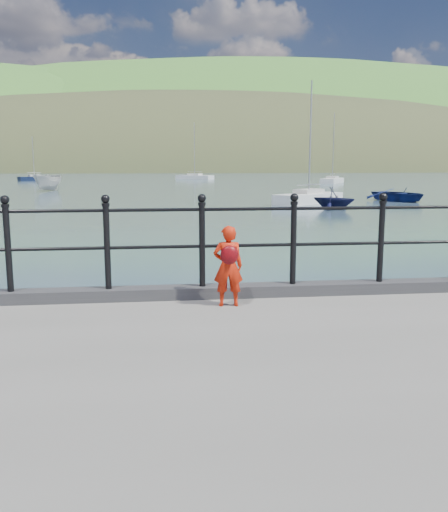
{
  "coord_description": "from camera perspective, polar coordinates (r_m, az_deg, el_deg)",
  "views": [
    {
      "loc": [
        0.05,
        -7.01,
        2.72
      ],
      "look_at": [
        0.88,
        -0.2,
        1.55
      ],
      "focal_mm": 38.0,
      "sensor_mm": 36.0,
      "label": 1
    }
  ],
  "objects": [
    {
      "name": "child",
      "position": [
        6.56,
        0.44,
        -1.0
      ],
      "size": [
        0.37,
        0.31,
        0.99
      ],
      "rotation": [
        0.0,
        0.0,
        3.1
      ],
      "color": "red",
      "rests_on": "quay"
    },
    {
      "name": "kerb",
      "position": [
        7.06,
        -7.16,
        -3.88
      ],
      "size": [
        60.0,
        0.3,
        0.15
      ],
      "primitive_type": "cube",
      "color": "#28282B",
      "rests_on": "quay"
    },
    {
      "name": "launch_white",
      "position": [
        57.42,
        -18.04,
        7.39
      ],
      "size": [
        2.97,
        4.84,
        1.75
      ],
      "primitive_type": "imported",
      "rotation": [
        0.0,
        0.0,
        -0.3
      ],
      "color": "beige",
      "rests_on": "ground"
    },
    {
      "name": "sailboat_far",
      "position": [
        78.06,
        11.33,
        7.77
      ],
      "size": [
        5.13,
        6.92,
        9.8
      ],
      "rotation": [
        0.0,
        0.0,
        1.04
      ],
      "color": "white",
      "rests_on": "ground"
    },
    {
      "name": "railing",
      "position": [
        6.92,
        -7.29,
        2.16
      ],
      "size": [
        18.11,
        0.11,
        1.2
      ],
      "color": "black",
      "rests_on": "kerb"
    },
    {
      "name": "launch_blue",
      "position": [
        41.91,
        17.97,
        6.18
      ],
      "size": [
        4.69,
        5.58,
        0.99
      ],
      "primitive_type": "imported",
      "rotation": [
        0.0,
        0.0,
        0.3
      ],
      "color": "#121D50",
      "rests_on": "ground"
    },
    {
      "name": "sailboat_deep",
      "position": [
        96.17,
        -3.11,
        8.27
      ],
      "size": [
        6.68,
        5.67,
        9.96
      ],
      "rotation": [
        0.0,
        0.0,
        -0.64
      ],
      "color": "white",
      "rests_on": "ground"
    },
    {
      "name": "sailboat_near",
      "position": [
        37.91,
        8.91,
        5.98
      ],
      "size": [
        5.76,
        5.17,
        8.38
      ],
      "rotation": [
        0.0,
        0.0,
        0.69
      ],
      "color": "white",
      "rests_on": "ground"
    },
    {
      "name": "launch_navy",
      "position": [
        33.15,
        11.48,
        5.97
      ],
      "size": [
        3.4,
        3.37,
        1.36
      ],
      "primitive_type": "imported",
      "rotation": [
        0.0,
        0.0,
        0.84
      ],
      "color": "black",
      "rests_on": "ground"
    },
    {
      "name": "sailboat_left",
      "position": [
        91.63,
        -19.32,
        7.67
      ],
      "size": [
        4.91,
        3.92,
        7.1
      ],
      "rotation": [
        0.0,
        0.0,
        0.58
      ],
      "color": "black",
      "rests_on": "ground"
    },
    {
      "name": "far_shore",
      "position": [
        250.66,
        1.92,
        3.9
      ],
      "size": [
        830.0,
        200.0,
        156.0
      ],
      "color": "#333A21",
      "rests_on": "ground"
    },
    {
      "name": "ground",
      "position": [
        7.52,
        -6.98,
        -11.6
      ],
      "size": [
        600.0,
        600.0,
        0.0
      ],
      "primitive_type": "plane",
      "color": "#2D4251",
      "rests_on": "ground"
    }
  ]
}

